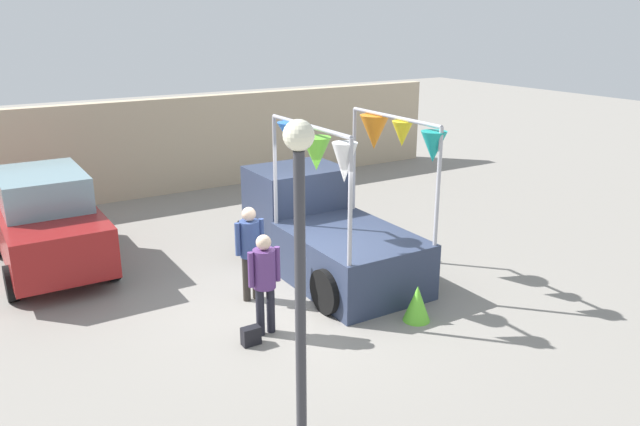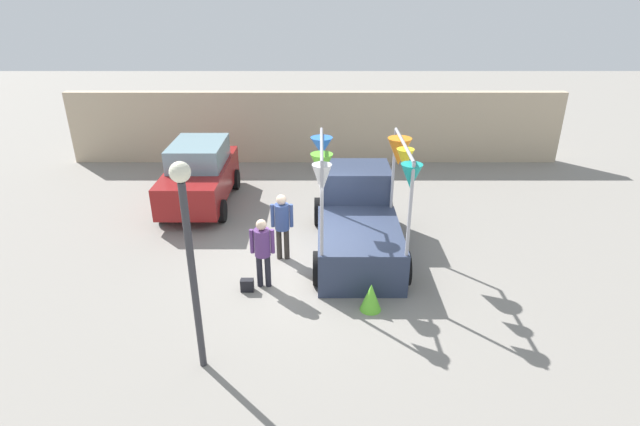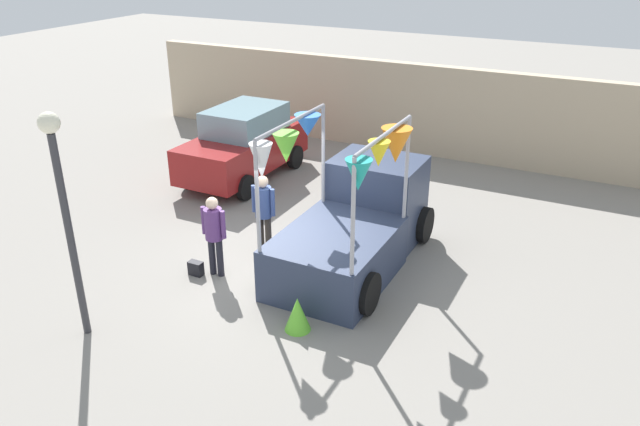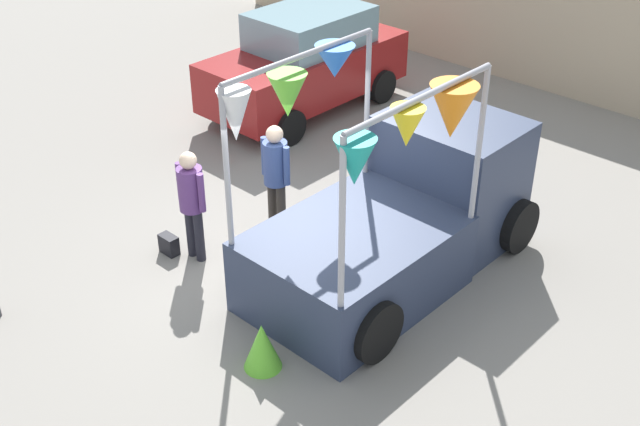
{
  "view_description": "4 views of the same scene",
  "coord_description": "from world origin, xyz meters",
  "px_view_note": "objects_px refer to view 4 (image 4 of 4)",
  "views": [
    {
      "loc": [
        -4.86,
        -8.5,
        4.69
      ],
      "look_at": [
        0.48,
        0.24,
        1.45
      ],
      "focal_mm": 35.0,
      "sensor_mm": 36.0,
      "label": 1
    },
    {
      "loc": [
        0.16,
        -10.05,
        6.03
      ],
      "look_at": [
        0.15,
        -0.2,
        1.55
      ],
      "focal_mm": 28.0,
      "sensor_mm": 36.0,
      "label": 2
    },
    {
      "loc": [
        5.43,
        -9.1,
        6.08
      ],
      "look_at": [
        0.82,
        -0.02,
        1.42
      ],
      "focal_mm": 35.0,
      "sensor_mm": 36.0,
      "label": 3
    },
    {
      "loc": [
        6.38,
        -6.15,
        6.29
      ],
      "look_at": [
        0.7,
        -0.09,
        1.19
      ],
      "focal_mm": 45.0,
      "sensor_mm": 36.0,
      "label": 4
    }
  ],
  "objects_px": {
    "person_customer": "(191,196)",
    "handbag": "(169,244)",
    "person_vendor": "(276,170)",
    "vendor_truck": "(405,207)",
    "parked_car": "(306,61)",
    "folded_kite_bundle_lime": "(262,346)"
  },
  "relations": [
    {
      "from": "person_customer",
      "to": "handbag",
      "type": "distance_m",
      "value": 0.92
    },
    {
      "from": "person_vendor",
      "to": "handbag",
      "type": "relative_size",
      "value": 5.95
    },
    {
      "from": "vendor_truck",
      "to": "parked_car",
      "type": "xyz_separation_m",
      "value": [
        -4.49,
        2.78,
        0.07
      ]
    },
    {
      "from": "vendor_truck",
      "to": "handbag",
      "type": "xyz_separation_m",
      "value": [
        -2.48,
        -2.02,
        -0.73
      ]
    },
    {
      "from": "vendor_truck",
      "to": "folded_kite_bundle_lime",
      "type": "bearing_deg",
      "value": -87.36
    },
    {
      "from": "vendor_truck",
      "to": "person_customer",
      "type": "distance_m",
      "value": 2.81
    },
    {
      "from": "parked_car",
      "to": "person_vendor",
      "type": "height_order",
      "value": "parked_car"
    },
    {
      "from": "person_vendor",
      "to": "person_customer",
      "type": "bearing_deg",
      "value": -105.43
    },
    {
      "from": "person_vendor",
      "to": "parked_car",
      "type": "bearing_deg",
      "value": 128.45
    },
    {
      "from": "parked_car",
      "to": "folded_kite_bundle_lime",
      "type": "distance_m",
      "value": 7.21
    },
    {
      "from": "vendor_truck",
      "to": "person_vendor",
      "type": "bearing_deg",
      "value": -161.39
    },
    {
      "from": "parked_car",
      "to": "person_vendor",
      "type": "relative_size",
      "value": 2.4
    },
    {
      "from": "handbag",
      "to": "folded_kite_bundle_lime",
      "type": "distance_m",
      "value": 2.7
    },
    {
      "from": "parked_car",
      "to": "handbag",
      "type": "height_order",
      "value": "parked_car"
    },
    {
      "from": "folded_kite_bundle_lime",
      "to": "person_vendor",
      "type": "bearing_deg",
      "value": 132.39
    },
    {
      "from": "person_vendor",
      "to": "handbag",
      "type": "bearing_deg",
      "value": -115.83
    },
    {
      "from": "vendor_truck",
      "to": "handbag",
      "type": "height_order",
      "value": "vendor_truck"
    },
    {
      "from": "vendor_truck",
      "to": "folded_kite_bundle_lime",
      "type": "relative_size",
      "value": 6.76
    },
    {
      "from": "handbag",
      "to": "person_customer",
      "type": "bearing_deg",
      "value": 29.74
    },
    {
      "from": "person_customer",
      "to": "person_vendor",
      "type": "relative_size",
      "value": 0.97
    },
    {
      "from": "person_vendor",
      "to": "folded_kite_bundle_lime",
      "type": "relative_size",
      "value": 2.78
    },
    {
      "from": "parked_car",
      "to": "handbag",
      "type": "bearing_deg",
      "value": -67.36
    }
  ]
}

